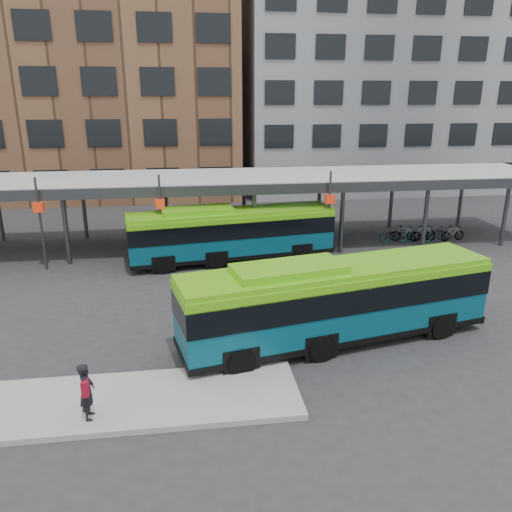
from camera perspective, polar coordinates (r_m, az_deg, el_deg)
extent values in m
plane|color=#28282B|center=(18.28, -2.04, -10.34)|extent=(120.00, 120.00, 0.00)
cube|color=gray|center=(16.08, -21.52, -15.69)|extent=(14.00, 3.00, 0.18)
cube|color=#999B9E|center=(29.43, -4.78, 8.80)|extent=(40.00, 6.00, 0.35)
cube|color=#383A3D|center=(26.50, -4.39, 7.46)|extent=(40.00, 0.15, 0.55)
cylinder|color=#383A3D|center=(28.11, -20.87, 2.86)|extent=(0.24, 0.24, 3.80)
cylinder|color=#383A3D|center=(32.87, -19.06, 5.12)|extent=(0.24, 0.24, 3.80)
cylinder|color=#383A3D|center=(27.40, -10.64, 3.37)|extent=(0.24, 0.24, 3.80)
cylinder|color=#383A3D|center=(32.26, -10.29, 5.59)|extent=(0.24, 0.24, 3.80)
cylinder|color=#383A3D|center=(27.60, -0.20, 3.79)|extent=(0.24, 0.24, 3.80)
cylinder|color=#383A3D|center=(32.43, -1.39, 5.94)|extent=(0.24, 0.24, 3.80)
cylinder|color=#383A3D|center=(28.67, 9.77, 4.07)|extent=(0.24, 0.24, 3.80)
cylinder|color=#383A3D|center=(33.35, 7.22, 6.14)|extent=(0.24, 0.24, 3.80)
cylinder|color=#383A3D|center=(30.54, 18.78, 4.22)|extent=(0.24, 0.24, 3.80)
cylinder|color=#383A3D|center=(34.97, 15.21, 6.20)|extent=(0.24, 0.24, 3.80)
cylinder|color=#383A3D|center=(33.07, 26.59, 4.27)|extent=(0.24, 0.24, 3.80)
cylinder|color=#383A3D|center=(37.20, 22.37, 6.16)|extent=(0.24, 0.24, 3.80)
cylinder|color=#383A3D|center=(27.49, -23.37, 3.31)|extent=(0.12, 0.12, 4.80)
cube|color=red|center=(27.30, -23.60, 5.14)|extent=(0.45, 0.45, 0.45)
cylinder|color=#383A3D|center=(26.51, -10.77, 3.99)|extent=(0.12, 0.12, 4.80)
cube|color=red|center=(26.31, -10.88, 5.89)|extent=(0.45, 0.45, 0.45)
cylinder|color=#383A3D|center=(27.53, 8.33, 4.63)|extent=(0.12, 0.12, 4.80)
cube|color=red|center=(27.34, 8.41, 6.47)|extent=(0.45, 0.45, 0.45)
cube|color=brown|center=(48.80, -18.98, 19.83)|extent=(26.00, 14.00, 22.00)
cube|color=slate|center=(51.14, 12.94, 19.06)|extent=(24.00, 14.00, 20.00)
cube|color=#08485D|center=(18.30, 9.18, -5.25)|extent=(11.68, 4.67, 2.38)
cube|color=black|center=(18.12, 9.25, -3.86)|extent=(11.74, 4.73, 0.91)
cube|color=#5BB212|center=(17.83, 9.38, -1.44)|extent=(11.66, 4.57, 0.19)
cube|color=#5BB212|center=(16.96, 3.76, -1.58)|extent=(4.08, 2.46, 0.33)
cube|color=black|center=(18.74, 9.01, -8.27)|extent=(11.75, 4.73, 0.23)
cylinder|color=black|center=(19.90, 20.43, -7.54)|extent=(0.99, 0.47, 0.95)
cylinder|color=black|center=(21.54, 16.53, -5.15)|extent=(0.99, 0.47, 0.95)
cylinder|color=black|center=(17.33, 7.48, -10.40)|extent=(0.99, 0.47, 0.95)
cylinder|color=black|center=(19.20, 4.33, -7.33)|extent=(0.99, 0.47, 0.95)
cylinder|color=black|center=(16.36, -1.69, -12.08)|extent=(0.99, 0.47, 0.95)
cylinder|color=black|center=(18.32, -3.97, -8.62)|extent=(0.99, 0.47, 0.95)
cube|color=#08485D|center=(27.00, -2.78, 2.49)|extent=(11.20, 3.93, 2.29)
cube|color=black|center=(26.88, -2.80, 3.43)|extent=(11.25, 3.99, 0.87)
cube|color=#5BB212|center=(26.70, -2.82, 5.04)|extent=(11.18, 3.84, 0.18)
cube|color=#5BB212|center=(26.29, -6.72, 5.15)|extent=(3.87, 2.18, 0.32)
cube|color=black|center=(27.29, -2.75, 0.40)|extent=(11.26, 3.99, 0.22)
cylinder|color=black|center=(27.35, 5.28, 0.44)|extent=(0.95, 0.41, 0.91)
cylinder|color=black|center=(29.34, 3.67, 1.70)|extent=(0.95, 0.41, 0.91)
cylinder|color=black|center=(26.02, -4.50, -0.47)|extent=(0.95, 0.41, 0.91)
cylinder|color=black|center=(28.10, -5.47, 0.92)|extent=(0.95, 0.41, 0.91)
cylinder|color=black|center=(25.62, -10.51, -1.02)|extent=(0.95, 0.41, 0.91)
cylinder|color=black|center=(27.74, -11.04, 0.43)|extent=(0.95, 0.41, 0.91)
imported|color=black|center=(14.74, -18.76, -14.41)|extent=(0.43, 0.62, 1.66)
cube|color=maroon|center=(14.47, -18.94, -14.05)|extent=(0.19, 0.32, 0.44)
imported|color=slate|center=(31.66, 15.45, 2.32)|extent=(1.82, 0.69, 0.95)
imported|color=slate|center=(32.10, 16.55, 2.48)|extent=(1.70, 0.81, 0.99)
imported|color=slate|center=(32.27, 18.10, 2.31)|extent=(1.72, 0.76, 0.88)
imported|color=slate|center=(32.42, 18.57, 2.45)|extent=(1.69, 0.52, 1.01)
imported|color=slate|center=(32.96, 19.59, 2.53)|extent=(1.90, 1.06, 0.94)
imported|color=slate|center=(33.21, 21.57, 2.43)|extent=(1.62, 0.63, 0.95)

